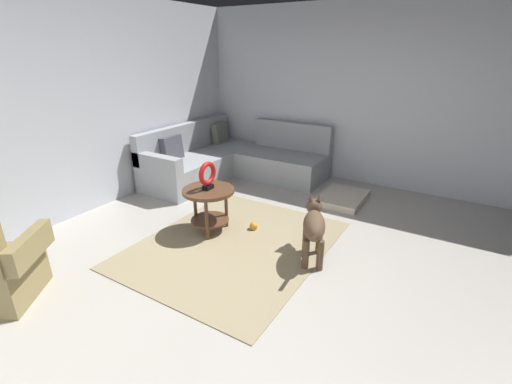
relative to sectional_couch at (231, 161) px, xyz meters
name	(u,v)px	position (x,y,z in m)	size (l,w,h in m)	color
ground_plane	(284,274)	(-1.99, -2.02, -0.34)	(6.00, 6.00, 0.10)	#B7B2A8
wall_back	(77,108)	(-1.99, 0.92, 1.06)	(6.00, 0.12, 2.70)	silver
wall_right	(376,98)	(0.95, -2.02, 1.06)	(0.12, 6.00, 2.70)	silver
area_rug	(234,244)	(-1.84, -1.32, -0.28)	(2.30, 1.90, 0.01)	tan
sectional_couch	(231,161)	(0.00, 0.00, 0.00)	(2.20, 2.25, 0.88)	#9EA3A8
side_table	(209,199)	(-1.72, -0.89, 0.13)	(0.60, 0.60, 0.54)	brown
torus_sculpture	(208,175)	(-1.72, -0.89, 0.42)	(0.28, 0.08, 0.33)	black
dog_bed_mat	(342,198)	(-0.01, -1.94, -0.24)	(0.80, 0.60, 0.09)	beige
dog	(314,226)	(-1.64, -2.17, 0.09)	(0.80, 0.41, 0.63)	brown
dog_toy_ball	(254,226)	(-1.43, -1.32, -0.24)	(0.10, 0.10, 0.10)	orange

